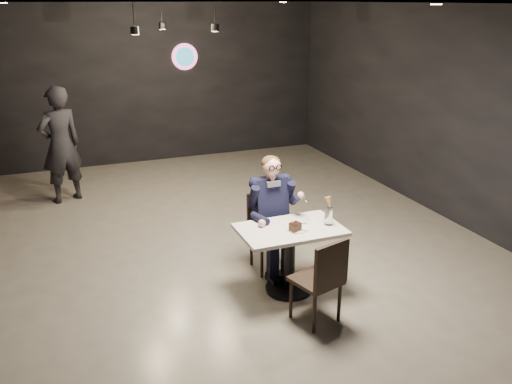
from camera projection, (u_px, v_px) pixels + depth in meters
name	position (u px, v px, depth m)	size (l,w,h in m)	color
floor	(218.00, 253.00, 6.89)	(9.00, 9.00, 0.00)	gray
wall_sign	(185.00, 57.00, 10.41)	(0.50, 0.06, 0.50)	pink
pendant_lights	(170.00, 12.00, 7.68)	(1.40, 1.20, 0.36)	black
main_table	(289.00, 260.00, 5.89)	(1.10, 0.70, 0.75)	white
chair_far	(270.00, 233.00, 6.35)	(0.42, 0.46, 0.92)	black
chair_near	(316.00, 278.00, 5.32)	(0.42, 0.46, 0.92)	black
seated_man	(270.00, 213.00, 6.26)	(0.60, 0.80, 1.44)	black
dessert_plate	(298.00, 229.00, 5.72)	(0.23, 0.23, 0.01)	white
cake_slice	(295.00, 227.00, 5.66)	(0.11, 0.09, 0.08)	black
mint_leaf	(304.00, 223.00, 5.65)	(0.06, 0.04, 0.01)	#287C38
sundae_glass	(328.00, 216.00, 5.82)	(0.09, 0.09, 0.19)	silver
wafer_cone	(329.00, 203.00, 5.76)	(0.07, 0.07, 0.14)	#B29249
passerby	(60.00, 145.00, 8.39)	(0.67, 0.44, 1.83)	black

